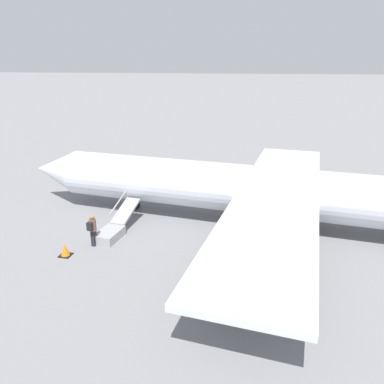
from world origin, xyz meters
TOP-DOWN VIEW (x-y plane):
  - ground_plane at (0.00, 0.00)m, footprint 600.00×600.00m
  - airplane_main at (-0.99, 0.11)m, footprint 31.02×23.45m
  - boarding_stairs at (7.64, 3.10)m, footprint 1.45×4.11m
  - passenger at (8.17, 4.40)m, footprint 0.36×0.55m
  - traffic_cone_near_stairs at (9.10, 5.67)m, footprint 0.59×0.59m

SIDE VIEW (x-z plane):
  - ground_plane at x=0.00m, z-range 0.00..0.00m
  - traffic_cone_near_stairs at x=9.10m, z-range -0.02..0.63m
  - boarding_stairs at x=7.64m, z-range -0.51..1.28m
  - passenger at x=8.17m, z-range 0.13..1.87m
  - airplane_main at x=-0.99m, z-range -1.49..5.92m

